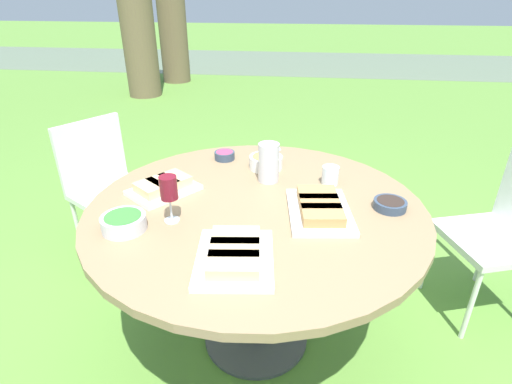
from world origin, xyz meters
name	(u,v)px	position (x,y,z in m)	size (l,w,h in m)	color
ground_plane	(256,336)	(0.00, 0.00, 0.00)	(40.00, 40.00, 0.00)	#5B8C38
river_strip	(302,63)	(0.00, 8.49, 0.00)	(40.00, 3.48, 0.01)	#6B7F5B
dining_table	(256,224)	(0.00, 0.00, 0.68)	(1.44, 1.44, 0.78)	#4C4C51
chair_near_right	(508,226)	(1.24, 0.40, 0.52)	(0.54, 0.55, 0.89)	silver
chair_far_back	(106,180)	(-1.04, 0.65, 0.52)	(0.59, 0.60, 0.89)	silver
water_pitcher	(269,162)	(0.03, 0.24, 0.87)	(0.11, 0.10, 0.19)	silver
wine_glass	(169,190)	(-0.31, -0.18, 0.92)	(0.07, 0.07, 0.19)	silver
platter_bread_main	(320,208)	(0.27, -0.04, 0.81)	(0.29, 0.39, 0.06)	white
platter_charcuterie	(163,187)	(-0.43, 0.06, 0.81)	(0.34, 0.35, 0.06)	white
platter_sandwich_side	(235,254)	(-0.02, -0.40, 0.81)	(0.30, 0.36, 0.06)	white
bowl_fries	(266,161)	(0.00, 0.39, 0.82)	(0.17, 0.17, 0.07)	white
bowl_salad	(124,222)	(-0.47, -0.26, 0.81)	(0.17, 0.17, 0.06)	silver
bowl_olives	(390,204)	(0.56, 0.04, 0.80)	(0.14, 0.14, 0.04)	#334256
bowl_dip_red	(225,155)	(-0.23, 0.48, 0.80)	(0.11, 0.11, 0.04)	#334256
cup_water_near	(330,175)	(0.32, 0.25, 0.82)	(0.08, 0.08, 0.09)	silver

